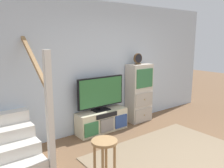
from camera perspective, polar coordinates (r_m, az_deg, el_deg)
name	(u,v)px	position (r m, az deg, el deg)	size (l,w,h in m)	color
back_wall	(106,66)	(5.10, -1.53, 4.40)	(6.40, 0.12, 2.70)	silver
area_rug	(171,156)	(4.20, 14.25, -16.80)	(2.60, 1.80, 0.01)	#847056
media_console	(102,121)	(4.98, -2.48, -9.05)	(1.13, 0.38, 0.46)	beige
television	(101,93)	(4.83, -2.70, -2.16)	(1.09, 0.22, 0.71)	black
side_cabinet	(139,93)	(5.52, 6.67, -2.22)	(0.58, 0.38, 1.36)	beige
desk_clock	(138,59)	(5.33, 6.36, 6.13)	(0.23, 0.08, 0.25)	#4C3823
staircase	(3,138)	(4.23, -25.16, -11.86)	(1.00, 1.36, 2.20)	silver
bar_stool_near	(104,152)	(3.14, -1.85, -16.38)	(0.34, 0.34, 0.67)	#A37A4C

